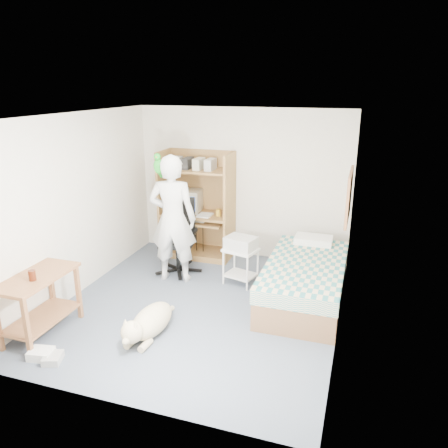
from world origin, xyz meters
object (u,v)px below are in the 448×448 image
object	(u,v)px
computer_hutch	(198,209)
person	(173,219)
side_desk	(39,296)
dog	(149,322)
bed	(305,281)
printer_cart	(241,261)
office_chair	(179,246)

from	to	relation	value
computer_hutch	person	distance (m)	1.06
side_desk	dog	size ratio (longest dim) A/B	0.90
computer_hutch	person	size ratio (longest dim) A/B	0.94
computer_hutch	side_desk	distance (m)	3.08
bed	computer_hutch	bearing A→B (deg)	150.71
person	printer_cart	xyz separation A→B (m)	(1.00, 0.16, -0.59)
printer_cart	side_desk	bearing A→B (deg)	-117.92
side_desk	bed	bearing A→B (deg)	32.50
side_desk	dog	distance (m)	1.32
dog	printer_cart	xyz separation A→B (m)	(0.63, 1.70, 0.19)
person	printer_cart	world-z (taller)	person
bed	dog	bearing A→B (deg)	-137.49
office_chair	person	xyz separation A→B (m)	(0.06, -0.31, 0.55)
computer_hutch	printer_cart	world-z (taller)	computer_hutch
computer_hutch	bed	xyz separation A→B (m)	(2.00, -1.12, -0.53)
computer_hutch	printer_cart	bearing A→B (deg)	-41.33
computer_hutch	bed	size ratio (longest dim) A/B	0.89
computer_hutch	dog	distance (m)	2.71
bed	dog	size ratio (longest dim) A/B	1.83
computer_hutch	office_chair	size ratio (longest dim) A/B	1.56
office_chair	printer_cart	bearing A→B (deg)	-18.07
printer_cart	bed	bearing A→B (deg)	1.66
office_chair	bed	bearing A→B (deg)	-20.26
office_chair	person	bearing A→B (deg)	-88.68
side_desk	printer_cart	size ratio (longest dim) A/B	1.81
side_desk	dog	xyz separation A→B (m)	(1.24, 0.34, -0.31)
office_chair	printer_cart	distance (m)	1.07
office_chair	printer_cart	size ratio (longest dim) A/B	2.08
side_desk	office_chair	distance (m)	2.34
side_desk	person	bearing A→B (deg)	65.26
bed	office_chair	distance (m)	2.08
dog	office_chair	bearing A→B (deg)	106.69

